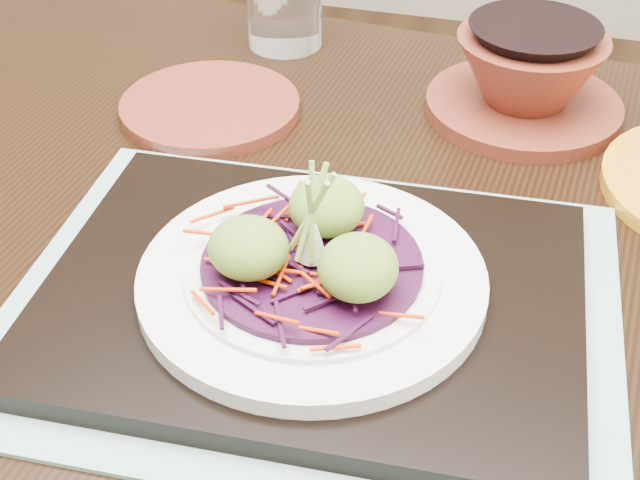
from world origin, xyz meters
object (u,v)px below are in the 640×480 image
(terracotta_side_plate, at_px, (210,107))
(terracotta_bowl_set, at_px, (527,80))
(white_plate, at_px, (312,278))
(dining_table, at_px, (357,326))
(serving_tray, at_px, (312,296))

(terracotta_side_plate, xyz_separation_m, terracotta_bowl_set, (0.28, 0.08, 0.03))
(terracotta_side_plate, bearing_deg, white_plate, -54.83)
(dining_table, relative_size, terracotta_bowl_set, 5.49)
(dining_table, relative_size, white_plate, 5.02)
(terracotta_bowl_set, bearing_deg, dining_table, -113.93)
(white_plate, height_order, terracotta_bowl_set, terracotta_bowl_set)
(white_plate, bearing_deg, dining_table, 81.54)
(serving_tray, height_order, terracotta_side_plate, serving_tray)
(dining_table, bearing_deg, terracotta_bowl_set, 70.81)
(dining_table, xyz_separation_m, terracotta_bowl_set, (0.10, 0.23, 0.13))
(dining_table, xyz_separation_m, terracotta_side_plate, (-0.18, 0.15, 0.10))
(dining_table, height_order, terracotta_side_plate, terracotta_side_plate)
(white_plate, bearing_deg, serving_tray, 45.00)
(dining_table, distance_m, serving_tray, 0.14)
(dining_table, distance_m, terracotta_bowl_set, 0.28)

